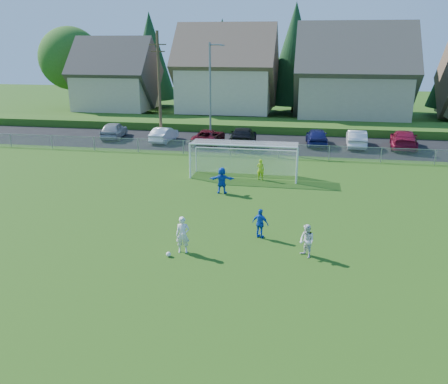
% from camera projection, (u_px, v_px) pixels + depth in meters
% --- Properties ---
extents(ground, '(160.00, 160.00, 0.00)m').
position_uv_depth(ground, '(187.00, 288.00, 18.33)').
color(ground, '#193D0C').
rests_on(ground, ground).
extents(asphalt_lot, '(60.00, 60.00, 0.00)m').
position_uv_depth(asphalt_lot, '(261.00, 143.00, 44.10)').
color(asphalt_lot, black).
rests_on(asphalt_lot, ground).
extents(grass_embankment, '(70.00, 6.00, 0.80)m').
position_uv_depth(grass_embankment, '(268.00, 126.00, 51.01)').
color(grass_embankment, '#1E420F').
rests_on(grass_embankment, ground).
extents(soccer_ball, '(0.22, 0.22, 0.22)m').
position_uv_depth(soccer_ball, '(168.00, 254.00, 21.01)').
color(soccer_ball, white).
rests_on(soccer_ball, ground).
extents(player_white_a, '(0.68, 0.51, 1.69)m').
position_uv_depth(player_white_a, '(183.00, 235.00, 21.23)').
color(player_white_a, white).
rests_on(player_white_a, ground).
extents(player_white_b, '(0.91, 0.92, 1.50)m').
position_uv_depth(player_white_b, '(307.00, 241.00, 20.80)').
color(player_white_b, white).
rests_on(player_white_b, ground).
extents(player_blue_a, '(0.93, 0.65, 1.47)m').
position_uv_depth(player_blue_a, '(260.00, 223.00, 22.84)').
color(player_blue_a, blue).
rests_on(player_blue_a, ground).
extents(player_blue_b, '(1.60, 0.69, 1.67)m').
position_uv_depth(player_blue_b, '(222.00, 180.00, 29.53)').
color(player_blue_b, blue).
rests_on(player_blue_b, ground).
extents(goalkeeper, '(0.58, 0.43, 1.45)m').
position_uv_depth(goalkeeper, '(261.00, 169.00, 32.43)').
color(goalkeeper, '#ADDD1A').
rests_on(goalkeeper, ground).
extents(car_a, '(2.47, 4.85, 1.58)m').
position_uv_depth(car_a, '(114.00, 130.00, 46.32)').
color(car_a, '#969A9D').
rests_on(car_a, ground).
extents(car_b, '(1.74, 4.28, 1.38)m').
position_uv_depth(car_b, '(164.00, 135.00, 44.61)').
color(car_b, white).
rests_on(car_b, ground).
extents(car_c, '(2.49, 5.03, 1.37)m').
position_uv_depth(car_c, '(209.00, 137.00, 43.63)').
color(car_c, '#540912').
rests_on(car_c, ground).
extents(car_d, '(2.64, 5.77, 1.64)m').
position_uv_depth(car_d, '(243.00, 137.00, 43.02)').
color(car_d, black).
rests_on(car_d, ground).
extents(car_e, '(2.09, 4.69, 1.57)m').
position_uv_depth(car_e, '(317.00, 137.00, 43.11)').
color(car_e, '#16194D').
rests_on(car_e, ground).
extents(car_f, '(1.76, 4.71, 1.54)m').
position_uv_depth(car_f, '(356.00, 139.00, 42.39)').
color(car_f, silver).
rests_on(car_f, ground).
extents(car_g, '(2.95, 5.77, 1.60)m').
position_uv_depth(car_g, '(404.00, 139.00, 41.89)').
color(car_g, maroon).
rests_on(car_g, ground).
extents(soccer_goal, '(7.42, 1.90, 2.50)m').
position_uv_depth(soccer_goal, '(245.00, 154.00, 32.87)').
color(soccer_goal, white).
rests_on(soccer_goal, ground).
extents(chainlink_fence, '(52.06, 0.06, 1.20)m').
position_uv_depth(chainlink_fence, '(254.00, 150.00, 38.75)').
color(chainlink_fence, gray).
rests_on(chainlink_fence, ground).
extents(streetlight, '(1.38, 0.18, 9.00)m').
position_uv_depth(streetlight, '(211.00, 91.00, 41.97)').
color(streetlight, slate).
rests_on(streetlight, ground).
extents(utility_pole, '(1.60, 0.26, 10.00)m').
position_uv_depth(utility_pole, '(159.00, 86.00, 43.66)').
color(utility_pole, '#473321').
rests_on(utility_pole, ground).
extents(houses_row, '(53.90, 11.45, 13.27)m').
position_uv_depth(houses_row, '(293.00, 57.00, 55.55)').
color(houses_row, tan).
rests_on(houses_row, ground).
extents(tree_row, '(65.98, 12.36, 13.80)m').
position_uv_depth(tree_row, '(287.00, 58.00, 61.71)').
color(tree_row, '#382616').
rests_on(tree_row, ground).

